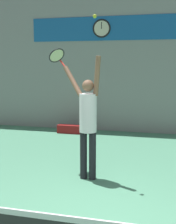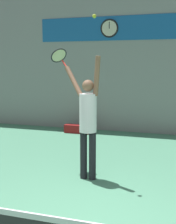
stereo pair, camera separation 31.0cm
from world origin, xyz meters
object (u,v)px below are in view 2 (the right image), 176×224
object	(u,v)px
scoreboard_clock	(109,28)
tennis_racket	(59,56)
equipment_bag	(77,129)
tennis_player	(88,118)
tennis_ball	(94,16)

from	to	relation	value
scoreboard_clock	tennis_racket	bearing A→B (deg)	-91.35
scoreboard_clock	equipment_bag	bearing A→B (deg)	-143.77
tennis_player	tennis_racket	bearing A→B (deg)	147.42
equipment_bag	tennis_player	bearing A→B (deg)	-67.36
scoreboard_clock	tennis_player	world-z (taller)	scoreboard_clock
tennis_player	tennis_racket	world-z (taller)	tennis_racket
tennis_racket	tennis_ball	bearing A→B (deg)	-33.19
tennis_ball	equipment_bag	xyz separation A→B (m)	(-1.66, 3.72, -2.80)
tennis_racket	equipment_bag	size ratio (longest dim) A/B	0.57
tennis_player	tennis_racket	size ratio (longest dim) A/B	5.07
tennis_ball	equipment_bag	bearing A→B (deg)	114.02
tennis_player	equipment_bag	bearing A→B (deg)	112.64
tennis_player	tennis_ball	xyz separation A→B (m)	(0.15, -0.11, 1.78)
equipment_bag	tennis_ball	bearing A→B (deg)	-65.98
tennis_player	equipment_bag	world-z (taller)	tennis_player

